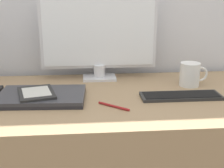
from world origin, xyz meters
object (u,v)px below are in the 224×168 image
Objects in this scene: monitor at (99,34)px; ereader at (36,93)px; pen at (114,106)px; laptop at (42,96)px; coffee_mug at (190,74)px; keyboard at (181,96)px.

monitor is 2.70× the size of ereader.
ereader is at bearing -132.83° from monitor.
monitor reaches higher than pen.
laptop is 1.72× the size of ereader.
laptop is 2.73× the size of coffee_mug.
keyboard is 0.29m from pen.
laptop is 0.65m from coffee_mug.
pen is at bearing -163.20° from keyboard.
monitor reaches higher than laptop.
coffee_mug reaches higher than ereader.
monitor is 1.68× the size of keyboard.
monitor is 0.45m from coffee_mug.
monitor is 1.57× the size of laptop.
pen is at bearing -19.17° from ereader.
keyboard is at bearing -2.50° from laptop.
keyboard is (0.31, -0.30, -0.21)m from monitor.
laptop is at bearing 158.48° from pen.
coffee_mug is at bearing -20.07° from monitor.
monitor reaches higher than coffee_mug.
monitor is 4.96× the size of pen.
laptop is 0.29m from pen.
monitor is 0.41m from laptop.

